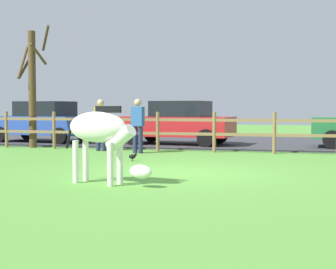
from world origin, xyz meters
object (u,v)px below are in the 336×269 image
Objects in this scene: zebra at (101,133)px; parked_car_red at (178,122)px; parked_car_blue at (43,121)px; visitor_left_of_tree at (101,122)px; bare_tree at (32,85)px; crow_on_grass at (133,156)px; visitor_right_of_tree at (138,123)px.

parked_car_red is at bearing 95.44° from zebra.
parked_car_blue is (-5.36, -0.07, 0.00)m from parked_car_red.
zebra is 0.45× the size of parked_car_blue.
zebra is at bearing -67.29° from visitor_left_of_tree.
visitor_left_of_tree is at bearing -123.37° from parked_car_red.
bare_tree is 6.17m from crow_on_grass.
parked_car_blue is at bearing -179.22° from parked_car_red.
crow_on_grass is at bearing -74.78° from visitor_right_of_tree.
visitor_left_of_tree is 1.00× the size of visitor_right_of_tree.
crow_on_grass is 7.74m from parked_car_blue.
visitor_left_of_tree is at bearing -13.37° from bare_tree.
visitor_right_of_tree is at bearing 105.22° from crow_on_grass.
zebra is 1.15× the size of visitor_left_of_tree.
bare_tree is 2.54× the size of visitor_left_of_tree.
visitor_left_of_tree is 1.46m from visitor_right_of_tree.
parked_car_red is (4.62, 2.12, -1.29)m from bare_tree.
zebra is at bearing -84.56° from parked_car_red.
zebra is 0.45× the size of parked_car_red.
parked_car_blue is at bearing 109.83° from bare_tree.
crow_on_grass is at bearing -44.24° from parked_car_blue.
parked_car_blue is at bearing 142.52° from visitor_left_of_tree.
zebra is (5.51, -7.15, -1.21)m from bare_tree.
parked_car_red is at bearing 56.63° from visitor_left_of_tree.
crow_on_grass is (-0.72, 3.81, -0.80)m from zebra.
visitor_left_of_tree reaches higher than parked_car_blue.
parked_car_blue is (-0.74, 2.04, -1.29)m from bare_tree.
zebra reaches higher than crow_on_grass.
zebra is 9.30m from parked_car_red.
crow_on_grass is at bearing 100.71° from zebra.
parked_car_blue is at bearing 147.25° from visitor_right_of_tree.
visitor_left_of_tree is (-1.83, -2.78, 0.06)m from parked_car_red.
bare_tree is 4.50m from visitor_right_of_tree.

